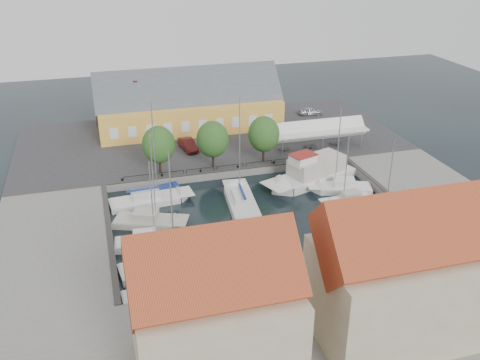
{
  "coord_description": "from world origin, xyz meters",
  "views": [
    {
      "loc": [
        -16.29,
        -51.4,
        29.58
      ],
      "look_at": [
        0.0,
        6.0,
        1.5
      ],
      "focal_mm": 40.0,
      "sensor_mm": 36.0,
      "label": 1
    }
  ],
  "objects_px": {
    "car_red": "(188,145)",
    "launch_sw": "(151,296)",
    "trawler": "(312,174)",
    "car_silver": "(310,111)",
    "west_boat_c": "(148,243)",
    "east_boat_a": "(341,189)",
    "west_boat_a": "(150,201)",
    "warehouse": "(185,107)",
    "west_boat_b": "(149,223)",
    "tent_canopy": "(318,130)",
    "west_boat_d": "(166,266)",
    "launch_nw": "(163,190)",
    "center_sailboat": "(241,203)",
    "east_boat_b": "(348,202)",
    "east_boat_c": "(385,223)"
  },
  "relations": [
    {
      "from": "car_red",
      "to": "launch_sw",
      "type": "height_order",
      "value": "car_red"
    },
    {
      "from": "car_red",
      "to": "trawler",
      "type": "relative_size",
      "value": 0.35
    },
    {
      "from": "car_silver",
      "to": "west_boat_c",
      "type": "relative_size",
      "value": 0.39
    },
    {
      "from": "east_boat_a",
      "to": "west_boat_a",
      "type": "distance_m",
      "value": 23.6
    },
    {
      "from": "warehouse",
      "to": "west_boat_b",
      "type": "distance_m",
      "value": 29.53
    },
    {
      "from": "tent_canopy",
      "to": "west_boat_d",
      "type": "bearing_deg",
      "value": -138.31
    },
    {
      "from": "car_silver",
      "to": "east_boat_a",
      "type": "bearing_deg",
      "value": 172.74
    },
    {
      "from": "west_boat_b",
      "to": "launch_nw",
      "type": "distance_m",
      "value": 8.52
    },
    {
      "from": "east_boat_a",
      "to": "west_boat_d",
      "type": "bearing_deg",
      "value": -155.52
    },
    {
      "from": "car_silver",
      "to": "center_sailboat",
      "type": "distance_m",
      "value": 33.11
    },
    {
      "from": "car_silver",
      "to": "west_boat_b",
      "type": "height_order",
      "value": "west_boat_b"
    },
    {
      "from": "center_sailboat",
      "to": "east_boat_b",
      "type": "xyz_separation_m",
      "value": [
        12.24,
        -3.21,
        -0.1
      ]
    },
    {
      "from": "launch_nw",
      "to": "west_boat_b",
      "type": "bearing_deg",
      "value": -108.83
    },
    {
      "from": "car_silver",
      "to": "west_boat_c",
      "type": "bearing_deg",
      "value": 142.98
    },
    {
      "from": "car_silver",
      "to": "car_red",
      "type": "xyz_separation_m",
      "value": [
        -22.92,
        -9.86,
        0.12
      ]
    },
    {
      "from": "east_boat_b",
      "to": "west_boat_a",
      "type": "distance_m",
      "value": 23.57
    },
    {
      "from": "west_boat_b",
      "to": "west_boat_d",
      "type": "height_order",
      "value": "west_boat_d"
    },
    {
      "from": "warehouse",
      "to": "west_boat_a",
      "type": "distance_m",
      "value": 24.51
    },
    {
      "from": "east_boat_c",
      "to": "launch_sw",
      "type": "height_order",
      "value": "east_boat_c"
    },
    {
      "from": "east_boat_a",
      "to": "west_boat_d",
      "type": "xyz_separation_m",
      "value": [
        -23.59,
        -10.74,
        0.01
      ]
    },
    {
      "from": "launch_nw",
      "to": "east_boat_c",
      "type": "bearing_deg",
      "value": -34.26
    },
    {
      "from": "west_boat_d",
      "to": "launch_sw",
      "type": "relative_size",
      "value": 2.29
    },
    {
      "from": "center_sailboat",
      "to": "launch_nw",
      "type": "xyz_separation_m",
      "value": [
        -8.28,
        6.49,
        -0.27
      ]
    },
    {
      "from": "center_sailboat",
      "to": "west_boat_b",
      "type": "height_order",
      "value": "center_sailboat"
    },
    {
      "from": "car_red",
      "to": "trawler",
      "type": "height_order",
      "value": "trawler"
    },
    {
      "from": "trawler",
      "to": "east_boat_a",
      "type": "height_order",
      "value": "east_boat_a"
    },
    {
      "from": "east_boat_b",
      "to": "west_boat_d",
      "type": "xyz_separation_m",
      "value": [
        -22.79,
        -7.21,
        0.01
      ]
    },
    {
      "from": "tent_canopy",
      "to": "car_red",
      "type": "height_order",
      "value": "tent_canopy"
    },
    {
      "from": "trawler",
      "to": "east_boat_b",
      "type": "distance_m",
      "value": 7.34
    },
    {
      "from": "west_boat_a",
      "to": "west_boat_d",
      "type": "xyz_separation_m",
      "value": [
        -0.21,
        -13.99,
        -0.0
      ]
    },
    {
      "from": "east_boat_a",
      "to": "trawler",
      "type": "bearing_deg",
      "value": 123.82
    },
    {
      "from": "west_boat_d",
      "to": "launch_nw",
      "type": "xyz_separation_m",
      "value": [
        2.27,
        16.91,
        -0.18
      ]
    },
    {
      "from": "west_boat_a",
      "to": "west_boat_d",
      "type": "height_order",
      "value": "west_boat_a"
    },
    {
      "from": "launch_sw",
      "to": "car_silver",
      "type": "bearing_deg",
      "value": 51.76
    },
    {
      "from": "east_boat_b",
      "to": "launch_sw",
      "type": "bearing_deg",
      "value": -155.61
    },
    {
      "from": "west_boat_b",
      "to": "west_boat_c",
      "type": "height_order",
      "value": "west_boat_b"
    },
    {
      "from": "tent_canopy",
      "to": "trawler",
      "type": "relative_size",
      "value": 1.03
    },
    {
      "from": "center_sailboat",
      "to": "east_boat_c",
      "type": "xyz_separation_m",
      "value": [
        14.01,
        -8.7,
        -0.1
      ]
    },
    {
      "from": "east_boat_c",
      "to": "west_boat_a",
      "type": "bearing_deg",
      "value": 153.26
    },
    {
      "from": "tent_canopy",
      "to": "west_boat_d",
      "type": "relative_size",
      "value": 1.12
    },
    {
      "from": "west_boat_c",
      "to": "launch_sw",
      "type": "bearing_deg",
      "value": -95.61
    },
    {
      "from": "car_silver",
      "to": "west_boat_a",
      "type": "bearing_deg",
      "value": 134.47
    },
    {
      "from": "east_boat_b",
      "to": "east_boat_c",
      "type": "bearing_deg",
      "value": -72.06
    },
    {
      "from": "car_red",
      "to": "west_boat_d",
      "type": "xyz_separation_m",
      "value": [
        -7.41,
        -27.08,
        -1.51
      ]
    },
    {
      "from": "launch_sw",
      "to": "east_boat_b",
      "type": "bearing_deg",
      "value": 24.39
    },
    {
      "from": "tent_canopy",
      "to": "launch_sw",
      "type": "bearing_deg",
      "value": -135.77
    },
    {
      "from": "west_boat_b",
      "to": "launch_sw",
      "type": "bearing_deg",
      "value": -96.55
    },
    {
      "from": "car_silver",
      "to": "west_boat_b",
      "type": "relative_size",
      "value": 0.35
    },
    {
      "from": "center_sailboat",
      "to": "west_boat_a",
      "type": "xyz_separation_m",
      "value": [
        -10.34,
        3.57,
        -0.09
      ]
    },
    {
      "from": "center_sailboat",
      "to": "launch_nw",
      "type": "bearing_deg",
      "value": 141.92
    }
  ]
}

